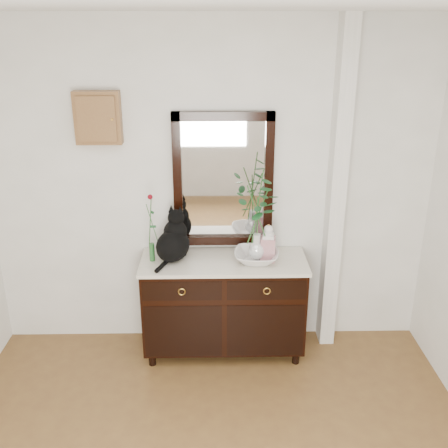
{
  "coord_description": "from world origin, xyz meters",
  "views": [
    {
      "loc": [
        0.03,
        -2.06,
        2.64
      ],
      "look_at": [
        0.1,
        1.63,
        1.2
      ],
      "focal_mm": 42.0,
      "sensor_mm": 36.0,
      "label": 1
    }
  ],
  "objects_px": {
    "cat": "(172,236)",
    "lotus_bowl": "(256,256)",
    "ginger_jar": "(268,242)",
    "sideboard": "(224,301)"
  },
  "relations": [
    {
      "from": "cat",
      "to": "lotus_bowl",
      "type": "distance_m",
      "value": 0.68
    },
    {
      "from": "sideboard",
      "to": "cat",
      "type": "relative_size",
      "value": 3.25
    },
    {
      "from": "lotus_bowl",
      "to": "cat",
      "type": "bearing_deg",
      "value": 176.08
    },
    {
      "from": "cat",
      "to": "lotus_bowl",
      "type": "bearing_deg",
      "value": 16.44
    },
    {
      "from": "cat",
      "to": "ginger_jar",
      "type": "height_order",
      "value": "cat"
    },
    {
      "from": "sideboard",
      "to": "lotus_bowl",
      "type": "height_order",
      "value": "lotus_bowl"
    },
    {
      "from": "lotus_bowl",
      "to": "ginger_jar",
      "type": "bearing_deg",
      "value": 13.75
    },
    {
      "from": "sideboard",
      "to": "lotus_bowl",
      "type": "distance_m",
      "value": 0.49
    },
    {
      "from": "cat",
      "to": "ginger_jar",
      "type": "bearing_deg",
      "value": 18.62
    },
    {
      "from": "ginger_jar",
      "to": "lotus_bowl",
      "type": "bearing_deg",
      "value": -166.25
    }
  ]
}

